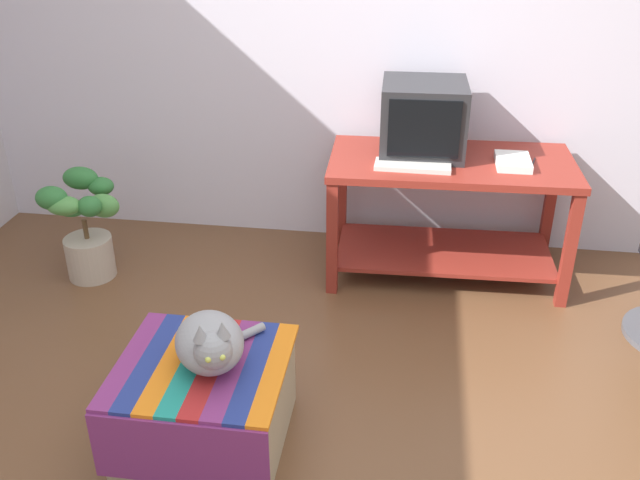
% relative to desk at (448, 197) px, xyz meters
% --- Properties ---
extents(ground_plane, '(14.00, 14.00, 0.00)m').
position_rel_desk_xyz_m(ground_plane, '(-0.55, -1.60, -0.48)').
color(ground_plane, brown).
extents(back_wall, '(8.00, 0.10, 2.60)m').
position_rel_desk_xyz_m(back_wall, '(-0.55, 0.45, 0.82)').
color(back_wall, silver).
rests_on(back_wall, ground_plane).
extents(desk, '(1.35, 0.71, 0.70)m').
position_rel_desk_xyz_m(desk, '(0.00, 0.00, 0.00)').
color(desk, maroon).
rests_on(desk, ground_plane).
extents(tv_monitor, '(0.47, 0.46, 0.39)m').
position_rel_desk_xyz_m(tv_monitor, '(-0.17, 0.09, 0.42)').
color(tv_monitor, '#28282B').
rests_on(tv_monitor, desk).
extents(keyboard, '(0.40, 0.16, 0.02)m').
position_rel_desk_xyz_m(keyboard, '(-0.21, -0.16, 0.24)').
color(keyboard, beige).
rests_on(keyboard, desk).
extents(book, '(0.18, 0.25, 0.04)m').
position_rel_desk_xyz_m(book, '(0.32, -0.04, 0.24)').
color(book, white).
rests_on(book, desk).
extents(ottoman_with_blanket, '(0.67, 0.64, 0.38)m').
position_rel_desk_xyz_m(ottoman_with_blanket, '(-0.98, -1.54, -0.29)').
color(ottoman_with_blanket, tan).
rests_on(ottoman_with_blanket, ground_plane).
extents(cat, '(0.38, 0.46, 0.27)m').
position_rel_desk_xyz_m(cat, '(-0.93, -1.54, 0.01)').
color(cat, gray).
rests_on(cat, ottoman_with_blanket).
extents(potted_plant, '(0.43, 0.38, 0.62)m').
position_rel_desk_xyz_m(potted_plant, '(-2.03, -0.33, -0.17)').
color(potted_plant, '#B7A893').
rests_on(potted_plant, ground_plane).
extents(pen, '(0.04, 0.14, 0.01)m').
position_rel_desk_xyz_m(pen, '(0.43, 0.01, 0.23)').
color(pen, black).
rests_on(pen, desk).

